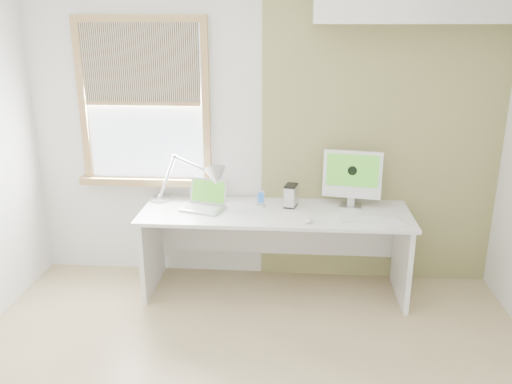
# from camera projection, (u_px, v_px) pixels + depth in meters

# --- Properties ---
(room) EXTENTS (4.04, 3.54, 2.64)m
(room) POSITION_uv_depth(u_px,v_px,m) (242.00, 199.00, 2.81)
(room) COLOR tan
(room) RESTS_ON ground
(accent_wall) EXTENTS (2.00, 0.02, 2.60)m
(accent_wall) POSITION_uv_depth(u_px,v_px,m) (381.00, 135.00, 4.40)
(accent_wall) COLOR #918556
(accent_wall) RESTS_ON room
(window) EXTENTS (1.20, 0.14, 1.42)m
(window) POSITION_uv_depth(u_px,v_px,m) (144.00, 104.00, 4.43)
(window) COLOR tan
(window) RESTS_ON room
(desk) EXTENTS (2.20, 0.70, 0.73)m
(desk) POSITION_uv_depth(u_px,v_px,m) (275.00, 231.00, 4.41)
(desk) COLOR white
(desk) RESTS_ON room
(desk_lamp) EXTENTS (0.73, 0.31, 0.42)m
(desk_lamp) POSITION_uv_depth(u_px,v_px,m) (205.00, 179.00, 4.41)
(desk_lamp) COLOR silver
(desk_lamp) RESTS_ON desk
(laptop) EXTENTS (0.39, 0.35, 0.23)m
(laptop) POSITION_uv_depth(u_px,v_px,m) (205.00, 201.00, 4.35)
(laptop) COLOR silver
(laptop) RESTS_ON desk
(phone_dock) EXTENTS (0.08, 0.08, 0.14)m
(phone_dock) POSITION_uv_depth(u_px,v_px,m) (261.00, 202.00, 4.39)
(phone_dock) COLOR silver
(phone_dock) RESTS_ON desk
(external_drive) EXTENTS (0.12, 0.16, 0.19)m
(external_drive) POSITION_uv_depth(u_px,v_px,m) (291.00, 196.00, 4.38)
(external_drive) COLOR silver
(external_drive) RESTS_ON desk
(imac) EXTENTS (0.49, 0.19, 0.47)m
(imac) POSITION_uv_depth(u_px,v_px,m) (352.00, 176.00, 4.34)
(imac) COLOR silver
(imac) RESTS_ON desk
(keyboard) EXTENTS (0.48, 0.15, 0.02)m
(keyboard) POSITION_uv_depth(u_px,v_px,m) (371.00, 219.00, 4.10)
(keyboard) COLOR white
(keyboard) RESTS_ON desk
(mouse) EXTENTS (0.09, 0.11, 0.03)m
(mouse) POSITION_uv_depth(u_px,v_px,m) (309.00, 221.00, 4.05)
(mouse) COLOR white
(mouse) RESTS_ON desk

